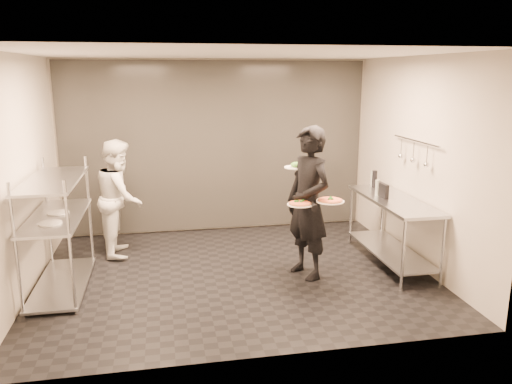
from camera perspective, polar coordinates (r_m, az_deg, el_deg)
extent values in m
cube|color=black|center=(6.65, -2.42, -9.33)|extent=(5.00, 4.00, 0.00)
cube|color=white|center=(6.14, -2.69, 15.54)|extent=(5.00, 4.00, 0.00)
cube|color=#BBB5A8|center=(8.20, -4.56, 5.18)|extent=(5.00, 0.00, 2.80)
cube|color=#BBB5A8|center=(4.33, 1.25, -2.32)|extent=(5.00, 0.00, 2.80)
cube|color=#BBB5A8|center=(6.40, -25.31, 1.56)|extent=(0.00, 4.00, 2.80)
cube|color=#BBB5A8|center=(7.04, 18.06, 3.18)|extent=(0.00, 4.00, 2.80)
cube|color=white|center=(8.17, -4.53, 5.15)|extent=(4.90, 0.04, 2.74)
cylinder|color=#B7B9BE|center=(5.82, -25.74, -6.22)|extent=(0.04, 0.04, 1.50)
cylinder|color=#B7B9BE|center=(7.25, -22.72, -2.20)|extent=(0.04, 0.04, 1.50)
cylinder|color=#B7B9BE|center=(5.70, -20.47, -6.12)|extent=(0.04, 0.04, 1.50)
cylinder|color=#B7B9BE|center=(7.15, -18.49, -2.04)|extent=(0.04, 0.04, 1.50)
cube|color=#AEB2B8|center=(6.70, -21.21, -9.65)|extent=(0.60, 1.60, 0.03)
cube|color=#AEB2B8|center=(6.43, -21.85, -2.64)|extent=(0.60, 1.60, 0.03)
cube|color=#AEB2B8|center=(6.33, -22.20, 1.28)|extent=(0.60, 1.60, 0.03)
cylinder|color=white|center=(6.09, -22.47, -3.32)|extent=(0.26, 0.26, 0.01)
cylinder|color=white|center=(6.52, -21.71, -2.19)|extent=(0.26, 0.26, 0.01)
cylinder|color=#B7B9BE|center=(6.28, 16.48, -6.90)|extent=(0.04, 0.04, 0.90)
cylinder|color=#B7B9BE|center=(7.77, 10.77, -2.66)|extent=(0.04, 0.04, 0.90)
cylinder|color=#B7B9BE|center=(6.53, 20.58, -6.44)|extent=(0.04, 0.04, 0.90)
cylinder|color=#B7B9BE|center=(7.97, 14.26, -2.44)|extent=(0.04, 0.04, 0.90)
cube|color=#AEB2B8|center=(7.20, 15.10, -6.45)|extent=(0.57, 1.71, 0.03)
cube|color=#AEB2B8|center=(7.00, 15.46, -0.89)|extent=(0.60, 1.80, 0.04)
cylinder|color=#B7B9BE|center=(6.97, 17.80, 5.60)|extent=(0.02, 1.20, 0.02)
cylinder|color=#B7B9BE|center=(6.67, 18.98, 4.06)|extent=(0.01, 0.01, 0.22)
sphere|color=#B7B9BE|center=(6.69, 18.90, 2.96)|extent=(0.07, 0.07, 0.07)
cylinder|color=#B7B9BE|center=(6.98, 17.58, 4.54)|extent=(0.01, 0.01, 0.22)
sphere|color=#B7B9BE|center=(7.00, 17.51, 3.49)|extent=(0.07, 0.07, 0.07)
cylinder|color=#B7B9BE|center=(7.28, 16.29, 4.99)|extent=(0.01, 0.01, 0.22)
sphere|color=#B7B9BE|center=(7.30, 16.23, 3.98)|extent=(0.07, 0.07, 0.07)
imported|color=black|center=(6.34, 5.99, -1.27)|extent=(0.70, 0.83, 1.95)
imported|color=white|center=(7.41, -15.29, -0.61)|extent=(0.64, 0.81, 1.67)
cylinder|color=white|center=(6.08, 5.05, -1.43)|extent=(0.32, 0.32, 0.01)
cylinder|color=#A6643C|center=(6.07, 5.06, -1.32)|extent=(0.28, 0.28, 0.02)
cylinder|color=red|center=(6.07, 5.06, -1.23)|extent=(0.25, 0.25, 0.01)
sphere|color=#1A6016|center=(6.07, 5.06, -1.16)|extent=(0.04, 0.04, 0.04)
cylinder|color=white|center=(6.14, 8.47, -1.06)|extent=(0.34, 0.34, 0.01)
cylinder|color=#A6643C|center=(6.13, 8.47, -0.95)|extent=(0.30, 0.30, 0.02)
cylinder|color=red|center=(6.13, 8.47, -0.86)|extent=(0.27, 0.27, 0.01)
sphere|color=#1A6016|center=(6.13, 8.48, -0.78)|extent=(0.04, 0.04, 0.04)
cylinder|color=white|center=(6.48, 4.60, 2.82)|extent=(0.31, 0.31, 0.01)
ellipsoid|color=#28691A|center=(6.48, 4.60, 3.13)|extent=(0.13, 0.13, 0.07)
cube|color=black|center=(7.01, 14.27, 0.19)|extent=(0.06, 0.27, 0.20)
cylinder|color=gray|center=(7.08, 13.70, 0.46)|extent=(0.06, 0.06, 0.22)
cylinder|color=gray|center=(7.69, 13.23, 1.53)|extent=(0.07, 0.07, 0.23)
cylinder|color=black|center=(7.58, 13.39, 1.45)|extent=(0.07, 0.07, 0.25)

